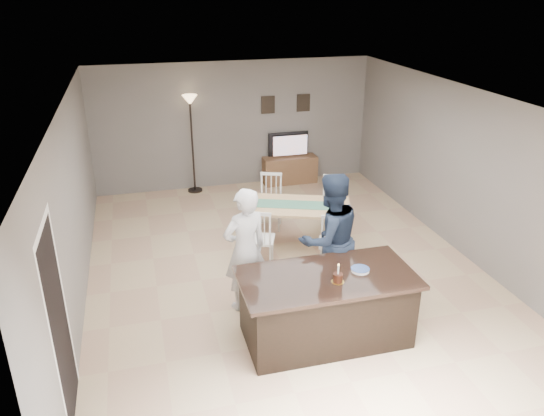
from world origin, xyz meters
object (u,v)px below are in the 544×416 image
object	(u,v)px
man	(329,239)
plate_stack	(360,270)
dining_table	(299,212)
tv_console	(290,170)
television	(289,145)
kitchen_island	(326,307)
floor_lamp	(191,118)
woman	(245,250)
birthday_cake	(338,278)

from	to	relation	value
man	plate_stack	size ratio (longest dim) A/B	8.23
plate_stack	dining_table	distance (m)	2.50
tv_console	dining_table	size ratio (longest dim) A/B	0.52
television	tv_console	bearing A→B (deg)	90.00
kitchen_island	man	bearing A→B (deg)	67.98
man	floor_lamp	bearing A→B (deg)	-87.62
woman	man	size ratio (longest dim) A/B	0.93
kitchen_island	man	size ratio (longest dim) A/B	1.13
tv_console	man	bearing A→B (deg)	-100.34
birthday_cake	dining_table	world-z (taller)	birthday_cake
plate_stack	kitchen_island	bearing A→B (deg)	-179.66
birthday_cake	dining_table	xyz separation A→B (m)	(0.37, 2.65, -0.32)
birthday_cake	kitchen_island	bearing A→B (deg)	111.63
dining_table	tv_console	bearing A→B (deg)	96.99
kitchen_island	television	size ratio (longest dim) A/B	2.35
television	plate_stack	bearing A→B (deg)	82.21
television	floor_lamp	xyz separation A→B (m)	(-2.14, -0.05, 0.75)
kitchen_island	woman	xyz separation A→B (m)	(-0.81, 0.96, 0.42)
television	dining_table	bearing A→B (deg)	76.37
plate_stack	dining_table	xyz separation A→B (m)	(0.01, 2.48, -0.28)
man	dining_table	xyz separation A→B (m)	(0.10, 1.66, -0.31)
television	plate_stack	xyz separation A→B (m)	(-0.77, -5.64, 0.06)
kitchen_island	plate_stack	bearing A→B (deg)	0.34
tv_console	television	bearing A→B (deg)	90.00
woman	man	xyz separation A→B (m)	(1.15, -0.13, 0.07)
tv_console	dining_table	xyz separation A→B (m)	(-0.76, -3.08, 0.34)
man	woman	bearing A→B (deg)	-19.00
television	woman	bearing A→B (deg)	66.73
woman	dining_table	bearing A→B (deg)	-145.73
television	man	xyz separation A→B (m)	(-0.86, -4.81, 0.09)
tv_console	floor_lamp	xyz separation A→B (m)	(-2.14, 0.02, 1.31)
woman	plate_stack	size ratio (longest dim) A/B	7.62
woman	plate_stack	world-z (taller)	woman
television	plate_stack	distance (m)	5.69
tv_console	plate_stack	size ratio (longest dim) A/B	5.20
tv_console	man	size ratio (longest dim) A/B	0.63
woman	birthday_cake	xyz separation A→B (m)	(0.88, -1.12, 0.08)
kitchen_island	television	distance (m)	5.78
man	dining_table	world-z (taller)	man
floor_lamp	kitchen_island	bearing A→B (deg)	-80.46
kitchen_island	birthday_cake	bearing A→B (deg)	-68.37
floor_lamp	man	bearing A→B (deg)	-75.01
tv_console	television	xyz separation A→B (m)	(0.00, 0.07, 0.56)
plate_stack	woman	bearing A→B (deg)	142.44
television	man	world-z (taller)	man
birthday_cake	tv_console	bearing A→B (deg)	78.82
tv_console	kitchen_island	bearing A→B (deg)	-102.16
woman	dining_table	distance (m)	1.99
kitchen_island	floor_lamp	world-z (taller)	floor_lamp
tv_console	birthday_cake	size ratio (longest dim) A/B	4.92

